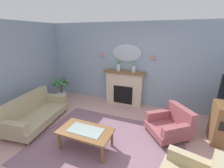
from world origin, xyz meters
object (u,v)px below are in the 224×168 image
(armchair_beside_couch, at_px, (171,124))
(coffee_table, at_px, (86,132))
(fireplace, at_px, (124,88))
(wall_mirror, at_px, (126,53))
(wall_sconce_right, at_px, (153,57))
(floral_couch, at_px, (33,112))
(potted_plant_corner_palm, at_px, (61,88))
(mantel_vase_centre, at_px, (134,67))
(wall_sconce_left, at_px, (102,54))
(mantel_vase_left, at_px, (119,66))

(armchair_beside_couch, bearing_deg, coffee_table, -145.69)
(fireplace, bearing_deg, coffee_table, -92.58)
(wall_mirror, relative_size, wall_sconce_right, 6.86)
(floral_couch, height_order, armchair_beside_couch, floral_couch)
(fireplace, height_order, armchair_beside_couch, fireplace)
(fireplace, relative_size, floral_couch, 0.75)
(wall_mirror, xyz_separation_m, wall_sconce_right, (0.85, -0.05, -0.05))
(floral_couch, height_order, potted_plant_corner_palm, potted_plant_corner_palm)
(wall_sconce_right, bearing_deg, potted_plant_corner_palm, -168.47)
(wall_sconce_right, bearing_deg, coffee_table, -111.53)
(fireplace, bearing_deg, wall_mirror, 90.00)
(wall_mirror, bearing_deg, fireplace, -90.00)
(wall_sconce_right, bearing_deg, mantel_vase_centre, -167.69)
(floral_couch, distance_m, potted_plant_corner_palm, 1.53)
(armchair_beside_couch, bearing_deg, floral_couch, -166.72)
(wall_mirror, distance_m, wall_sconce_left, 0.85)
(wall_sconce_left, distance_m, coffee_table, 2.84)
(mantel_vase_centre, bearing_deg, wall_sconce_right, 12.31)
(wall_sconce_right, relative_size, armchair_beside_couch, 0.12)
(wall_sconce_left, bearing_deg, fireplace, -6.16)
(fireplace, distance_m, mantel_vase_centre, 0.82)
(mantel_vase_left, xyz_separation_m, armchair_beside_couch, (1.73, -1.19, -1.02))
(wall_sconce_left, distance_m, potted_plant_corner_palm, 1.88)
(wall_mirror, xyz_separation_m, coffee_table, (-0.11, -2.47, -1.33))
(mantel_vase_left, relative_size, wall_sconce_right, 2.70)
(wall_sconce_left, bearing_deg, armchair_beside_couch, -28.82)
(wall_mirror, xyz_separation_m, armchair_beside_couch, (1.53, -1.36, -1.40))
(potted_plant_corner_palm, bearing_deg, mantel_vase_left, 14.14)
(wall_mirror, relative_size, potted_plant_corner_palm, 1.04)
(mantel_vase_left, distance_m, wall_sconce_left, 0.74)
(mantel_vase_left, relative_size, armchair_beside_couch, 0.33)
(mantel_vase_centre, height_order, wall_mirror, wall_mirror)
(potted_plant_corner_palm, bearing_deg, coffee_table, -41.10)
(armchair_beside_couch, bearing_deg, wall_sconce_right, 117.35)
(fireplace, relative_size, coffee_table, 1.24)
(fireplace, bearing_deg, floral_couch, -133.04)
(wall_sconce_left, height_order, floral_couch, wall_sconce_left)
(wall_sconce_left, bearing_deg, mantel_vase_centre, -5.96)
(fireplace, distance_m, wall_sconce_right, 1.38)
(wall_mirror, height_order, floral_couch, wall_mirror)
(wall_sconce_left, relative_size, potted_plant_corner_palm, 0.15)
(mantel_vase_left, distance_m, mantel_vase_centre, 0.50)
(wall_mirror, xyz_separation_m, potted_plant_corner_palm, (-2.17, -0.67, -1.23))
(mantel_vase_centre, bearing_deg, mantel_vase_left, 180.00)
(mantel_vase_centre, xyz_separation_m, floral_couch, (-2.19, -1.99, -1.01))
(wall_sconce_left, relative_size, wall_sconce_right, 1.00)
(wall_mirror, height_order, wall_sconce_right, wall_mirror)
(mantel_vase_left, relative_size, wall_mirror, 0.39)
(wall_sconce_left, height_order, potted_plant_corner_palm, wall_sconce_left)
(wall_mirror, bearing_deg, potted_plant_corner_palm, -162.94)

